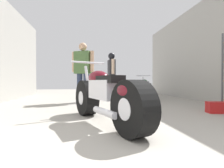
{
  "coord_description": "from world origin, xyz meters",
  "views": [
    {
      "loc": [
        -0.54,
        -0.6,
        0.6
      ],
      "look_at": [
        0.09,
        3.63,
        0.54
      ],
      "focal_mm": 27.49,
      "sensor_mm": 36.0,
      "label": 1
    }
  ],
  "objects_px": {
    "mechanic_in_blue": "(83,69)",
    "mechanic_with_helmet": "(111,70)",
    "motorcycle_black_naked": "(145,89)",
    "motorcycle_maroon_cruiser": "(105,96)",
    "red_toolbox": "(219,107)"
  },
  "relations": [
    {
      "from": "motorcycle_maroon_cruiser",
      "to": "mechanic_in_blue",
      "type": "xyz_separation_m",
      "value": [
        -0.36,
        2.57,
        0.58
      ]
    },
    {
      "from": "mechanic_with_helmet",
      "to": "red_toolbox",
      "type": "height_order",
      "value": "mechanic_with_helmet"
    },
    {
      "from": "motorcycle_black_naked",
      "to": "mechanic_in_blue",
      "type": "height_order",
      "value": "mechanic_in_blue"
    },
    {
      "from": "motorcycle_maroon_cruiser",
      "to": "motorcycle_black_naked",
      "type": "height_order",
      "value": "motorcycle_maroon_cruiser"
    },
    {
      "from": "motorcycle_maroon_cruiser",
      "to": "red_toolbox",
      "type": "xyz_separation_m",
      "value": [
        2.25,
        0.52,
        -0.29
      ]
    },
    {
      "from": "motorcycle_black_naked",
      "to": "mechanic_with_helmet",
      "type": "bearing_deg",
      "value": 126.61
    },
    {
      "from": "motorcycle_maroon_cruiser",
      "to": "red_toolbox",
      "type": "height_order",
      "value": "motorcycle_maroon_cruiser"
    },
    {
      "from": "red_toolbox",
      "to": "mechanic_in_blue",
      "type": "bearing_deg",
      "value": 141.87
    },
    {
      "from": "motorcycle_black_naked",
      "to": "mechanic_in_blue",
      "type": "xyz_separation_m",
      "value": [
        -2.14,
        -0.79,
        0.63
      ]
    },
    {
      "from": "mechanic_with_helmet",
      "to": "motorcycle_black_naked",
      "type": "bearing_deg",
      "value": -53.39
    },
    {
      "from": "motorcycle_maroon_cruiser",
      "to": "red_toolbox",
      "type": "distance_m",
      "value": 2.33
    },
    {
      "from": "red_toolbox",
      "to": "motorcycle_maroon_cruiser",
      "type": "bearing_deg",
      "value": -167.01
    },
    {
      "from": "mechanic_in_blue",
      "to": "mechanic_with_helmet",
      "type": "bearing_deg",
      "value": 61.8
    },
    {
      "from": "motorcycle_maroon_cruiser",
      "to": "motorcycle_black_naked",
      "type": "relative_size",
      "value": 1.1
    },
    {
      "from": "motorcycle_black_naked",
      "to": "motorcycle_maroon_cruiser",
      "type": "bearing_deg",
      "value": -117.81
    }
  ]
}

